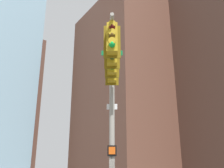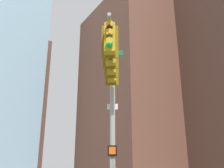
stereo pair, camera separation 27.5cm
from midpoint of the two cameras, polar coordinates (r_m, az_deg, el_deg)
signal_pole_assembly at (r=10.02m, az=0.71°, el=0.13°), size 2.66×3.82×7.39m
building_brick_nearside at (r=55.49m, az=22.97°, el=6.19°), size 18.90×20.65×48.46m
building_brick_midblock at (r=55.17m, az=8.32°, el=-2.17°), size 23.86×19.65×35.68m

